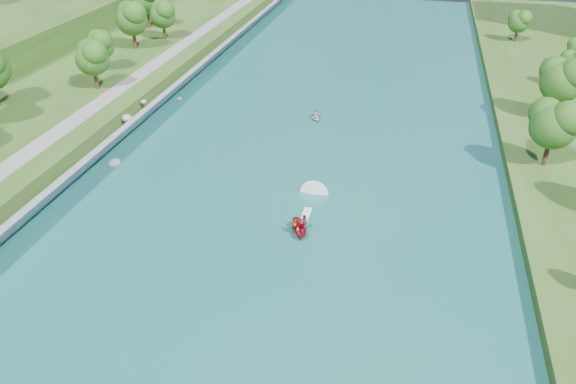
# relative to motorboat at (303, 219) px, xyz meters

# --- Properties ---
(ground) EXTENTS (260.00, 260.00, 0.00)m
(ground) POSITION_rel_motorboat_xyz_m (-3.94, -13.56, -0.71)
(ground) COLOR #2D5119
(ground) RESTS_ON ground
(river_water) EXTENTS (55.00, 240.00, 0.10)m
(river_water) POSITION_rel_motorboat_xyz_m (-3.94, 6.44, -0.66)
(river_water) COLOR #1A5E63
(river_water) RESTS_ON ground
(ridge_west) EXTENTS (60.00, 120.00, 9.00)m
(ridge_west) POSITION_rel_motorboat_xyz_m (-86.44, 81.44, 3.79)
(ridge_west) COLOR #2D5119
(ridge_west) RESTS_ON ground
(riprap_bank) EXTENTS (4.23, 236.00, 4.38)m
(riprap_bank) POSITION_rel_motorboat_xyz_m (-29.78, 5.60, 1.09)
(riprap_bank) COLOR slate
(riprap_bank) RESTS_ON ground
(riverside_path) EXTENTS (3.00, 200.00, 0.10)m
(riverside_path) POSITION_rel_motorboat_xyz_m (-36.44, 6.44, 2.84)
(riverside_path) COLOR gray
(riverside_path) RESTS_ON berm_west
(motorboat) EXTENTS (3.60, 18.69, 2.24)m
(motorboat) POSITION_rel_motorboat_xyz_m (0.00, 0.00, 0.00)
(motorboat) COLOR #AF0E20
(motorboat) RESTS_ON river_water
(raft) EXTENTS (3.29, 3.77, 1.63)m
(raft) POSITION_rel_motorboat_xyz_m (-4.22, 30.04, -0.23)
(raft) COLOR gray
(raft) RESTS_ON river_water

